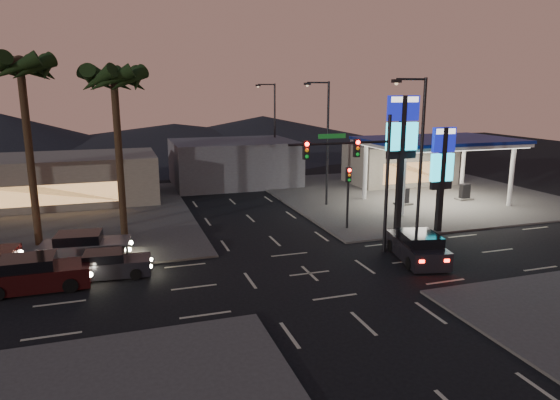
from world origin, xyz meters
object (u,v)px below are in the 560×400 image
object	(u,v)px
car_lane_a_mid	(35,274)
pylon_sign_tall	(402,136)
gas_station	(438,143)
suv_station	(417,247)
pylon_sign_short	(442,163)
car_lane_a_front	(109,265)
traffic_signal_mast	(360,165)
car_lane_b_front	(84,248)

from	to	relation	value
car_lane_a_mid	pylon_sign_tall	bearing A→B (deg)	8.77
gas_station	suv_station	world-z (taller)	gas_station
gas_station	pylon_sign_short	xyz separation A→B (m)	(-5.00, -7.50, -0.42)
car_lane_a_front	car_lane_a_mid	world-z (taller)	car_lane_a_mid
pylon_sign_short	car_lane_a_mid	distance (m)	24.66
pylon_sign_short	suv_station	world-z (taller)	pylon_sign_short
gas_station	traffic_signal_mast	world-z (taller)	traffic_signal_mast
pylon_sign_tall	car_lane_a_mid	distance (m)	22.70
car_lane_b_front	car_lane_a_mid	bearing A→B (deg)	-118.64
gas_station	car_lane_a_front	distance (m)	27.80
traffic_signal_mast	car_lane_a_front	distance (m)	14.41
pylon_sign_short	car_lane_a_mid	bearing A→B (deg)	-174.46
gas_station	traffic_signal_mast	bearing A→B (deg)	-140.72
suv_station	pylon_sign_short	bearing A→B (deg)	44.49
traffic_signal_mast	suv_station	xyz separation A→B (m)	(2.73, -1.93, -4.47)
gas_station	car_lane_a_mid	distance (m)	31.15
gas_station	pylon_sign_short	bearing A→B (deg)	-123.69
suv_station	car_lane_b_front	bearing A→B (deg)	161.83
car_lane_b_front	suv_station	world-z (taller)	suv_station
car_lane_a_front	pylon_sign_tall	bearing A→B (deg)	8.27
car_lane_a_mid	suv_station	size ratio (longest dim) A/B	0.97
gas_station	car_lane_b_front	xyz separation A→B (m)	(-27.20, -6.13, -4.34)
pylon_sign_tall	car_lane_a_front	xyz separation A→B (m)	(-18.36, -2.67, -5.78)
gas_station	car_lane_a_mid	world-z (taller)	gas_station
gas_station	pylon_sign_short	world-z (taller)	pylon_sign_short
traffic_signal_mast	car_lane_a_front	world-z (taller)	traffic_signal_mast
pylon_sign_short	traffic_signal_mast	bearing A→B (deg)	-160.87
pylon_sign_tall	car_lane_b_front	xyz separation A→B (m)	(-19.70, 0.37, -5.65)
pylon_sign_tall	car_lane_a_mid	xyz separation A→B (m)	(-21.73, -3.35, -5.64)
pylon_sign_tall	pylon_sign_short	xyz separation A→B (m)	(2.50, -1.00, -1.74)
pylon_sign_tall	car_lane_a_mid	world-z (taller)	pylon_sign_tall
car_lane_a_mid	pylon_sign_short	bearing A→B (deg)	5.54
pylon_sign_tall	car_lane_a_front	bearing A→B (deg)	-171.73
traffic_signal_mast	suv_station	distance (m)	5.58
gas_station	suv_station	size ratio (longest dim) A/B	2.35
pylon_sign_short	car_lane_b_front	world-z (taller)	pylon_sign_short
gas_station	traffic_signal_mast	size ratio (longest dim) A/B	1.53
traffic_signal_mast	car_lane_b_front	size ratio (longest dim) A/B	1.59
traffic_signal_mast	car_lane_b_front	world-z (taller)	traffic_signal_mast
gas_station	car_lane_a_front	world-z (taller)	gas_station
pylon_sign_tall	traffic_signal_mast	size ratio (longest dim) A/B	1.12
car_lane_a_front	suv_station	world-z (taller)	suv_station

